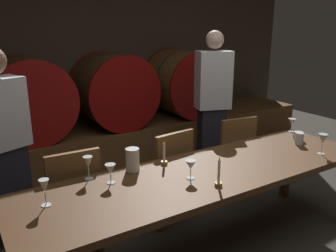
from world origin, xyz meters
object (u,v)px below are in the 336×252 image
(wine_barrel_right, at_px, (184,83))
(wine_barrel_left, at_px, (28,99))
(guest_left, at_px, (3,147))
(chair_center, at_px, (167,172))
(wine_barrel_center, at_px, (113,90))
(candle_left, at_px, (164,158))
(chair_right, at_px, (231,153))
(wine_glass_far_left, at_px, (44,187))
(cup_right, at_px, (298,136))
(cup_left, at_px, (299,139))
(dining_table, at_px, (207,179))
(wine_glass_right, at_px, (323,139))
(pitcher, at_px, (133,160))
(chair_left, at_px, (72,195))
(wine_glass_center_right, at_px, (191,165))
(wine_glass_left, at_px, (88,163))
(wine_glass_center_left, at_px, (110,170))
(guest_right, at_px, (212,104))
(candle_right, at_px, (219,178))
(wine_glass_far_right, at_px, (292,122))

(wine_barrel_right, bearing_deg, wine_barrel_left, 180.00)
(guest_left, bearing_deg, chair_center, 138.40)
(wine_barrel_center, xyz_separation_m, candle_left, (-0.48, -2.04, -0.16))
(guest_left, bearing_deg, chair_right, 147.55)
(wine_glass_far_left, xyz_separation_m, cup_right, (2.30, 0.01, -0.08))
(cup_left, bearing_deg, wine_barrel_right, 82.17)
(dining_table, bearing_deg, chair_center, 87.37)
(wine_glass_right, bearing_deg, pitcher, 160.41)
(pitcher, bearing_deg, chair_right, 15.22)
(chair_left, height_order, chair_center, same)
(wine_glass_center_right, bearing_deg, candle_left, 93.72)
(guest_left, distance_m, wine_glass_far_left, 0.95)
(wine_barrel_center, relative_size, wine_glass_right, 5.54)
(dining_table, relative_size, wine_glass_right, 16.24)
(chair_left, distance_m, wine_glass_right, 2.07)
(wine_barrel_center, relative_size, wine_glass_left, 5.73)
(wine_barrel_right, relative_size, pitcher, 5.63)
(wine_glass_right, bearing_deg, candle_left, 157.56)
(wine_barrel_right, height_order, wine_glass_center_left, wine_barrel_right)
(wine_barrel_center, distance_m, dining_table, 2.36)
(chair_left, distance_m, wine_glass_center_left, 0.55)
(guest_left, height_order, cup_left, guest_left)
(chair_right, relative_size, wine_glass_center_right, 6.51)
(wine_glass_center_left, bearing_deg, guest_right, 30.91)
(wine_barrel_right, relative_size, cup_right, 11.45)
(wine_barrel_center, bearing_deg, wine_glass_center_left, -114.33)
(chair_left, relative_size, wine_glass_center_left, 6.43)
(wine_barrel_left, bearing_deg, wine_glass_far_left, -99.12)
(wine_barrel_left, bearing_deg, candle_right, -75.01)
(chair_center, bearing_deg, cup_right, 149.57)
(wine_glass_center_left, bearing_deg, wine_glass_center_right, -24.25)
(wine_glass_right, bearing_deg, cup_left, 79.42)
(chair_right, height_order, pitcher, pitcher)
(candle_left, xyz_separation_m, wine_glass_right, (1.23, -0.51, 0.07))
(wine_glass_right, height_order, cup_right, wine_glass_right)
(wine_glass_right, relative_size, wine_glass_far_right, 1.28)
(wine_glass_left, xyz_separation_m, wine_glass_far_right, (2.12, -0.00, -0.02))
(wine_barrel_left, bearing_deg, chair_left, -91.98)
(guest_left, xyz_separation_m, wine_glass_left, (0.44, -0.72, 0.02))
(wine_glass_right, bearing_deg, guest_right, 89.84)
(wine_glass_far_left, distance_m, cup_left, 2.21)
(chair_right, bearing_deg, wine_glass_far_left, 23.45)
(wine_barrel_left, height_order, cup_left, wine_barrel_left)
(chair_left, bearing_deg, wine_glass_center_left, 113.01)
(wine_barrel_right, height_order, wine_glass_far_left, wine_barrel_right)
(dining_table, relative_size, chair_left, 3.20)
(wine_glass_far_left, bearing_deg, wine_glass_center_right, -8.69)
(pitcher, height_order, wine_glass_center_left, pitcher)
(wine_barrel_left, height_order, chair_left, wine_barrel_left)
(candle_right, bearing_deg, wine_glass_far_left, 161.68)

